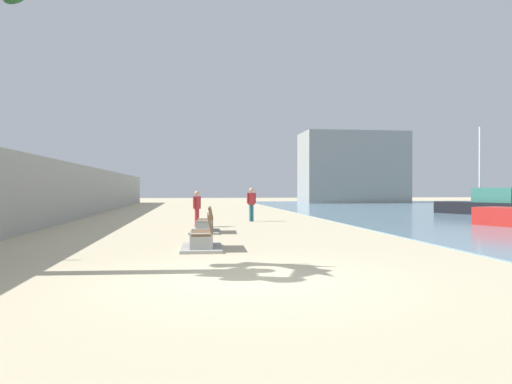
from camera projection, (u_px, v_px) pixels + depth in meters
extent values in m
plane|color=#C6B793|center=(211.00, 219.00, 26.84)|extent=(120.00, 120.00, 0.00)
cube|color=#9E9E99|center=(70.00, 192.00, 25.82)|extent=(0.80, 64.00, 3.00)
cube|color=#9E9E99|center=(201.00, 243.00, 12.61)|extent=(0.61, 0.22, 0.50)
cube|color=#9E9E99|center=(202.00, 238.00, 14.00)|extent=(0.61, 0.22, 0.50)
cube|color=brown|center=(202.00, 233.00, 13.30)|extent=(0.55, 1.62, 0.06)
cube|color=brown|center=(210.00, 223.00, 13.32)|extent=(0.22, 1.60, 0.50)
cube|color=#9E9E99|center=(202.00, 248.00, 13.31)|extent=(1.17, 2.14, 0.08)
cube|color=#9E9E99|center=(204.00, 227.00, 17.68)|extent=(0.61, 0.24, 0.50)
cube|color=#9E9E99|center=(205.00, 225.00, 19.08)|extent=(0.61, 0.24, 0.50)
cube|color=brown|center=(205.00, 221.00, 18.38)|extent=(0.61, 1.63, 0.06)
cube|color=brown|center=(211.00, 213.00, 18.39)|extent=(0.27, 1.61, 0.50)
cube|color=#9E9E99|center=(205.00, 231.00, 18.38)|extent=(1.25, 2.17, 0.08)
cylinder|color=#B22D33|center=(198.00, 218.00, 21.07)|extent=(0.12, 0.12, 0.78)
cylinder|color=#B22D33|center=(196.00, 218.00, 20.95)|extent=(0.12, 0.12, 0.78)
cube|color=#B22D33|center=(197.00, 203.00, 21.01)|extent=(0.33, 0.36, 0.55)
sphere|color=tan|center=(197.00, 193.00, 21.00)|extent=(0.21, 0.21, 0.21)
cylinder|color=#B22D33|center=(200.00, 202.00, 21.20)|extent=(0.09, 0.09, 0.50)
cylinder|color=#B22D33|center=(194.00, 202.00, 20.81)|extent=(0.09, 0.09, 0.50)
cylinder|color=teal|center=(250.00, 213.00, 24.54)|extent=(0.12, 0.12, 0.85)
cylinder|color=teal|center=(252.00, 213.00, 24.61)|extent=(0.12, 0.12, 0.85)
cube|color=#B22D33|center=(251.00, 199.00, 24.57)|extent=(0.36, 0.29, 0.61)
sphere|color=tan|center=(251.00, 190.00, 24.56)|extent=(0.23, 0.23, 0.23)
cylinder|color=#B22D33|center=(248.00, 198.00, 24.46)|extent=(0.09, 0.09, 0.54)
cylinder|color=#B22D33|center=(255.00, 198.00, 24.68)|extent=(0.09, 0.09, 0.54)
cube|color=black|center=(484.00, 208.00, 30.71)|extent=(4.52, 6.22, 0.77)
cube|color=#337060|center=(497.00, 195.00, 29.97)|extent=(2.50, 2.98, 0.92)
cylinder|color=silver|center=(480.00, 164.00, 30.93)|extent=(0.12, 0.12, 4.82)
cube|color=gray|center=(353.00, 168.00, 56.95)|extent=(12.00, 6.00, 8.24)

